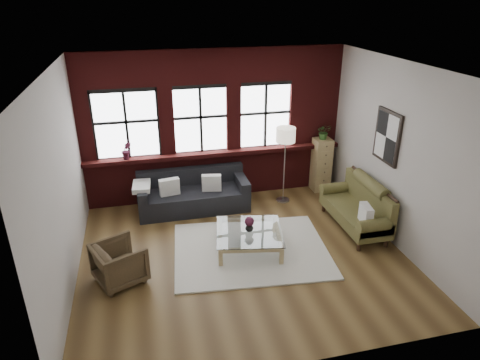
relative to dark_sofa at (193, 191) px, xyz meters
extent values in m
plane|color=brown|center=(0.59, -1.90, -0.41)|extent=(5.50, 5.50, 0.00)
plane|color=white|center=(0.59, -1.90, 2.79)|extent=(5.50, 5.50, 0.00)
plane|color=#B6B1A9|center=(0.59, 0.60, 1.19)|extent=(5.50, 0.00, 5.50)
plane|color=#B6B1A9|center=(0.59, -4.40, 1.19)|extent=(5.50, 0.00, 5.50)
plane|color=#B6B1A9|center=(-2.16, -1.90, 1.19)|extent=(0.00, 5.00, 5.00)
plane|color=#B6B1A9|center=(3.34, -1.90, 1.19)|extent=(0.00, 5.00, 5.00)
cube|color=#4D1212|center=(0.59, 0.45, 0.63)|extent=(5.50, 0.30, 0.08)
cube|color=beige|center=(0.76, -1.83, -0.39)|extent=(2.87, 2.36, 0.03)
cube|color=silver|center=(-0.48, -0.10, 0.19)|extent=(0.42, 0.21, 0.34)
cube|color=silver|center=(0.38, -0.10, 0.19)|extent=(0.42, 0.21, 0.34)
cube|color=silver|center=(2.81, -2.05, 0.18)|extent=(0.20, 0.40, 0.34)
imported|color=#433421|center=(-1.45, -2.17, -0.08)|extent=(0.95, 0.94, 0.66)
imported|color=#B2B2B2|center=(0.75, -1.77, 0.04)|extent=(0.19, 0.19, 0.15)
sphere|color=#521C32|center=(0.75, -1.77, 0.15)|extent=(0.17, 0.17, 0.17)
cube|color=tan|center=(2.96, 0.28, 0.20)|extent=(0.38, 0.38, 1.22)
imported|color=#2D5923|center=(2.96, 0.28, 0.98)|extent=(0.35, 0.32, 0.34)
imported|color=#521C32|center=(-1.26, 0.42, 0.86)|extent=(0.22, 0.19, 0.37)
camera|label=1|loc=(-0.92, -8.03, 3.82)|focal=32.00mm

